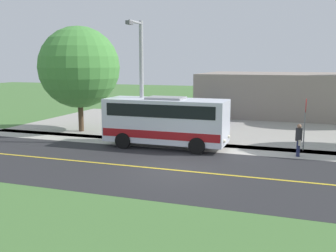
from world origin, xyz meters
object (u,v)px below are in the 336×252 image
object	(u,v)px
stop_sign	(305,115)
shuttle_bus_front	(166,120)
pedestrian_with_bags	(299,139)
tree_curbside	(79,67)
street_light_pole	(141,77)
parked_car_near	(206,115)
commercial_building	(304,94)

from	to	relation	value
stop_sign	shuttle_bus_front	bearing A→B (deg)	-77.88
pedestrian_with_bags	tree_curbside	xyz separation A→B (m)	(-2.77, -14.57, 3.55)
stop_sign	street_light_pole	xyz separation A→B (m)	(1.24, -9.19, 2.02)
street_light_pole	tree_curbside	distance (m)	6.21
tree_curbside	stop_sign	bearing A→B (deg)	84.99
stop_sign	parked_car_near	xyz separation A→B (m)	(-7.26, -7.24, -1.28)
shuttle_bus_front	parked_car_near	xyz separation A→B (m)	(-8.87, 0.26, -0.90)
shuttle_bus_front	tree_curbside	world-z (taller)	tree_curbside
shuttle_bus_front	street_light_pole	xyz separation A→B (m)	(-0.37, -1.69, 2.40)
shuttle_bus_front	street_light_pole	bearing A→B (deg)	-102.47
shuttle_bus_front	stop_sign	xyz separation A→B (m)	(-1.61, 7.49, 0.38)
pedestrian_with_bags	stop_sign	world-z (taller)	stop_sign
shuttle_bus_front	tree_curbside	bearing A→B (deg)	-111.61
pedestrian_with_bags	shuttle_bus_front	bearing A→B (deg)	-88.93
pedestrian_with_bags	stop_sign	bearing A→B (deg)	169.69
street_light_pole	commercial_building	bearing A→B (deg)	151.02
parked_car_near	shuttle_bus_front	bearing A→B (deg)	-1.65
parked_car_near	tree_curbside	bearing A→B (deg)	-51.90
stop_sign	parked_car_near	distance (m)	10.33
shuttle_bus_front	pedestrian_with_bags	bearing A→B (deg)	91.07
shuttle_bus_front	pedestrian_with_bags	world-z (taller)	shuttle_bus_front
tree_curbside	commercial_building	size ratio (longest dim) A/B	0.40
shuttle_bus_front	commercial_building	size ratio (longest dim) A/B	0.39
street_light_pole	pedestrian_with_bags	bearing A→B (deg)	88.47
commercial_building	street_light_pole	bearing A→B (deg)	-28.98
parked_car_near	tree_curbside	world-z (taller)	tree_curbside
commercial_building	stop_sign	bearing A→B (deg)	0.11
stop_sign	commercial_building	world-z (taller)	commercial_building
stop_sign	street_light_pole	distance (m)	9.49
street_light_pole	parked_car_near	size ratio (longest dim) A/B	1.60
stop_sign	tree_curbside	bearing A→B (deg)	-95.01
shuttle_bus_front	parked_car_near	world-z (taller)	shuttle_bus_front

